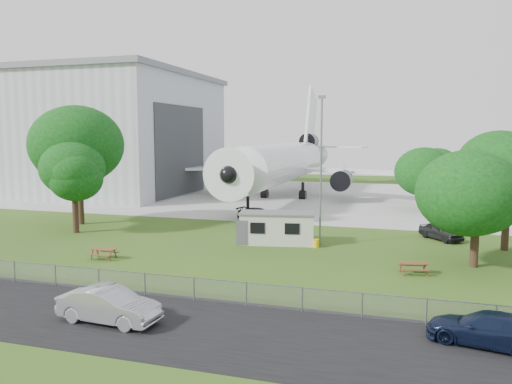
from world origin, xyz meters
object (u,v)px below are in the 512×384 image
(hangar, at_px, (72,133))
(car_centre_sedan, at_px, (109,305))
(picnic_west, at_px, (104,259))
(site_cabin, at_px, (277,228))
(airliner, at_px, (285,161))
(picnic_east, at_px, (413,274))

(hangar, bearing_deg, car_centre_sedan, -51.56)
(car_centre_sedan, bearing_deg, picnic_west, 38.90)
(site_cabin, relative_size, car_centre_sedan, 1.37)
(picnic_west, relative_size, car_centre_sedan, 0.35)
(car_centre_sedan, bearing_deg, airliner, 7.70)
(airliner, distance_m, picnic_east, 40.65)
(picnic_west, xyz_separation_m, picnic_east, (21.59, 2.47, 0.00))
(airliner, bearing_deg, picnic_east, -64.30)
(airliner, height_order, picnic_west, airliner)
(site_cabin, bearing_deg, airliner, 102.55)
(picnic_east, distance_m, car_centre_sedan, 19.28)
(picnic_east, bearing_deg, site_cabin, 138.87)
(hangar, relative_size, site_cabin, 6.19)
(hangar, bearing_deg, airliner, -0.22)
(airliner, height_order, picnic_east, airliner)
(airliner, relative_size, car_centre_sedan, 9.40)
(site_cabin, distance_m, picnic_west, 13.98)
(airliner, bearing_deg, site_cabin, -77.45)
(car_centre_sedan, bearing_deg, site_cabin, -5.78)
(picnic_west, bearing_deg, picnic_east, 6.25)
(picnic_east, bearing_deg, airliner, 104.90)
(car_centre_sedan, bearing_deg, hangar, 42.20)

